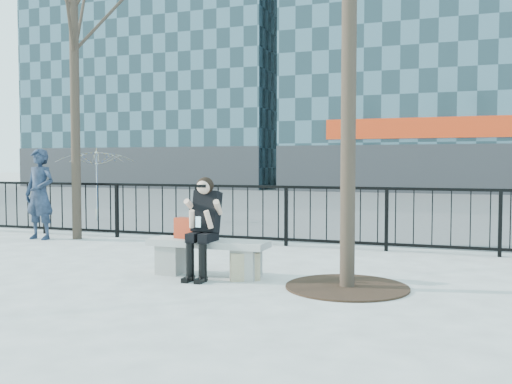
% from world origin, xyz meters
% --- Properties ---
extents(ground, '(120.00, 120.00, 0.00)m').
position_xyz_m(ground, '(0.00, 0.00, 0.00)').
color(ground, gray).
rests_on(ground, ground).
extents(street_surface, '(60.00, 23.00, 0.01)m').
position_xyz_m(street_surface, '(0.00, 15.00, 0.00)').
color(street_surface, '#474747').
rests_on(street_surface, ground).
extents(railing, '(14.00, 0.06, 1.10)m').
position_xyz_m(railing, '(0.00, 3.00, 0.55)').
color(railing, black).
rests_on(railing, ground).
extents(building_left, '(16.20, 10.20, 22.60)m').
position_xyz_m(building_left, '(-15.00, 27.00, 11.30)').
color(building_left, '#466270').
rests_on(building_left, ground).
extents(tree_grate, '(1.50, 1.50, 0.02)m').
position_xyz_m(tree_grate, '(1.90, -0.10, 0.01)').
color(tree_grate, black).
rests_on(tree_grate, ground).
extents(bench_main, '(1.65, 0.46, 0.49)m').
position_xyz_m(bench_main, '(0.00, 0.00, 0.30)').
color(bench_main, gray).
rests_on(bench_main, ground).
extents(seated_woman, '(0.50, 0.64, 1.34)m').
position_xyz_m(seated_woman, '(0.00, -0.16, 0.67)').
color(seated_woman, black).
rests_on(seated_woman, ground).
extents(handbag, '(0.37, 0.23, 0.28)m').
position_xyz_m(handbag, '(-0.32, 0.02, 0.63)').
color(handbag, '#A72C14').
rests_on(handbag, bench_main).
extents(shopping_bag, '(0.40, 0.31, 0.36)m').
position_xyz_m(shopping_bag, '(0.58, -0.12, 0.18)').
color(shopping_bag, '#C6B48C').
rests_on(shopping_bag, ground).
extents(standing_man, '(0.67, 0.45, 1.80)m').
position_xyz_m(standing_man, '(-4.67, 2.23, 0.90)').
color(standing_man, black).
rests_on(standing_man, ground).
extents(vendor_umbrella, '(2.38, 2.41, 1.90)m').
position_xyz_m(vendor_umbrella, '(-5.77, 5.63, 0.95)').
color(vendor_umbrella, yellow).
rests_on(vendor_umbrella, ground).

